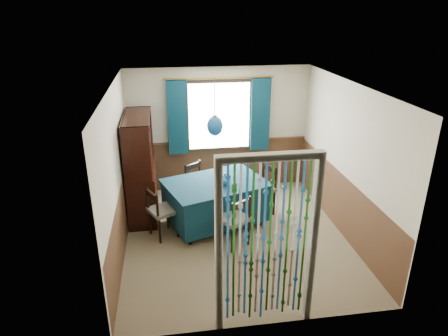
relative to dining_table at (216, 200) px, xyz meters
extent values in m
plane|color=brown|center=(0.27, -0.49, -0.46)|extent=(4.00, 4.00, 0.00)
plane|color=silver|center=(0.27, -0.49, 2.04)|extent=(4.00, 4.00, 0.00)
plane|color=#BAB098|center=(0.27, 1.51, 0.79)|extent=(3.60, 0.00, 3.60)
plane|color=#BAB098|center=(0.27, -2.49, 0.79)|extent=(3.60, 0.00, 3.60)
plane|color=#BAB098|center=(-1.53, -0.49, 0.79)|extent=(0.00, 4.00, 4.00)
plane|color=#BAB098|center=(2.07, -0.49, 0.79)|extent=(0.00, 4.00, 4.00)
plane|color=#472C1B|center=(0.27, 1.50, 0.04)|extent=(3.60, 0.00, 3.60)
plane|color=#472C1B|center=(0.27, -2.47, 0.04)|extent=(3.60, 0.00, 3.60)
plane|color=#472C1B|center=(-1.52, -0.49, 0.04)|extent=(0.00, 4.00, 4.00)
plane|color=#472C1B|center=(2.05, -0.49, 0.04)|extent=(0.00, 4.00, 4.00)
cube|color=black|center=(0.27, 1.46, 1.09)|extent=(1.32, 0.12, 1.42)
cube|color=#0B2B3A|center=(0.00, 0.00, -0.02)|extent=(1.85, 1.53, 0.64)
cube|color=#0B2B3A|center=(0.00, 0.00, 0.32)|extent=(1.92, 1.61, 0.03)
cylinder|color=black|center=(-0.49, -0.60, -0.39)|extent=(0.07, 0.07, 0.14)
cylinder|color=black|center=(0.76, -0.17, -0.39)|extent=(0.07, 0.07, 0.14)
cylinder|color=black|center=(-0.76, 0.17, -0.39)|extent=(0.07, 0.07, 0.14)
cylinder|color=black|center=(0.49, 0.60, -0.39)|extent=(0.07, 0.07, 0.14)
cylinder|color=black|center=(0.14, -0.94, -0.24)|extent=(0.04, 0.04, 0.44)
cylinder|color=black|center=(0.43, -0.75, -0.24)|extent=(0.04, 0.04, 0.44)
cylinder|color=black|center=(-0.04, -0.66, -0.24)|extent=(0.04, 0.04, 0.44)
cylinder|color=black|center=(0.25, -0.48, -0.24)|extent=(0.04, 0.04, 0.44)
cube|color=#5B5549|center=(0.20, -0.71, 0.01)|extent=(0.58, 0.57, 0.06)
cube|color=black|center=(0.29, -0.86, 0.33)|extent=(0.33, 0.23, 0.10)
cylinder|color=black|center=(0.14, -0.95, 0.20)|extent=(0.04, 0.04, 0.43)
cylinder|color=black|center=(0.44, -0.76, 0.20)|extent=(0.04, 0.04, 0.43)
cylinder|color=black|center=(-0.18, 0.91, -0.24)|extent=(0.04, 0.04, 0.43)
cylinder|color=black|center=(-0.46, 0.72, -0.24)|extent=(0.04, 0.04, 0.43)
cylinder|color=black|center=(0.01, 0.65, -0.24)|extent=(0.04, 0.04, 0.43)
cylinder|color=black|center=(-0.27, 0.45, -0.24)|extent=(0.04, 0.04, 0.43)
cube|color=#5B5549|center=(-0.23, 0.68, 0.00)|extent=(0.58, 0.57, 0.06)
cube|color=black|center=(-0.32, 0.82, 0.32)|extent=(0.32, 0.24, 0.10)
cylinder|color=black|center=(-0.18, 0.92, 0.18)|extent=(0.04, 0.04, 0.42)
cylinder|color=black|center=(-0.46, 0.72, 0.18)|extent=(0.04, 0.04, 0.42)
cylinder|color=black|center=(-1.13, -0.19, -0.24)|extent=(0.04, 0.04, 0.44)
cylinder|color=black|center=(-0.97, -0.50, -0.24)|extent=(0.04, 0.04, 0.44)
cylinder|color=black|center=(-0.84, -0.04, -0.24)|extent=(0.04, 0.04, 0.44)
cylinder|color=black|center=(-0.68, -0.35, -0.24)|extent=(0.04, 0.04, 0.44)
cube|color=#5B5549|center=(-0.90, -0.27, 0.01)|extent=(0.56, 0.57, 0.06)
cube|color=black|center=(-1.06, -0.35, 0.33)|extent=(0.20, 0.35, 0.10)
cylinder|color=black|center=(-1.14, -0.20, 0.20)|extent=(0.04, 0.04, 0.43)
cylinder|color=black|center=(-0.98, -0.51, 0.20)|extent=(0.04, 0.04, 0.43)
cylinder|color=black|center=(1.09, 0.15, -0.22)|extent=(0.05, 0.05, 0.47)
cylinder|color=black|center=(0.95, 0.50, -0.22)|extent=(0.05, 0.05, 0.47)
cylinder|color=black|center=(0.76, 0.02, -0.22)|extent=(0.05, 0.05, 0.47)
cylinder|color=black|center=(0.62, 0.37, -0.22)|extent=(0.05, 0.05, 0.47)
cube|color=#5B5549|center=(0.85, 0.26, 0.05)|extent=(0.58, 0.59, 0.06)
cube|color=black|center=(1.03, 0.33, 0.39)|extent=(0.18, 0.39, 0.10)
cylinder|color=black|center=(1.10, 0.15, 0.25)|extent=(0.04, 0.04, 0.46)
cylinder|color=black|center=(0.96, 0.51, 0.25)|extent=(0.04, 0.04, 0.46)
cube|color=black|center=(-1.26, 0.60, 0.00)|extent=(0.50, 1.41, 0.92)
cube|color=black|center=(-1.26, -0.07, 0.92)|extent=(0.44, 0.05, 0.92)
cube|color=black|center=(-1.26, 1.27, 0.92)|extent=(0.44, 0.05, 0.92)
cube|color=black|center=(-1.26, 0.60, 1.36)|extent=(0.45, 1.41, 0.04)
cube|color=black|center=(-1.48, 0.60, 0.92)|extent=(0.04, 1.38, 0.92)
cube|color=black|center=(-1.23, 0.60, 0.79)|extent=(0.40, 1.33, 0.02)
cube|color=black|center=(-1.23, 0.60, 1.09)|extent=(0.40, 1.33, 0.02)
cylinder|color=olive|center=(0.00, 0.00, 1.68)|extent=(0.01, 0.01, 0.72)
ellipsoid|color=#134C86|center=(0.00, 0.00, 1.32)|extent=(0.26, 0.26, 0.32)
cylinder|color=olive|center=(0.00, 0.00, 1.48)|extent=(0.08, 0.08, 0.03)
imported|color=#134C86|center=(0.15, -0.11, 0.43)|extent=(0.20, 0.20, 0.18)
imported|color=beige|center=(-1.21, 0.40, 0.83)|extent=(0.24, 0.24, 0.05)
imported|color=beige|center=(-1.21, 0.86, 0.55)|extent=(0.19, 0.19, 0.19)
camera|label=1|loc=(-0.76, -6.12, 3.12)|focal=32.00mm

